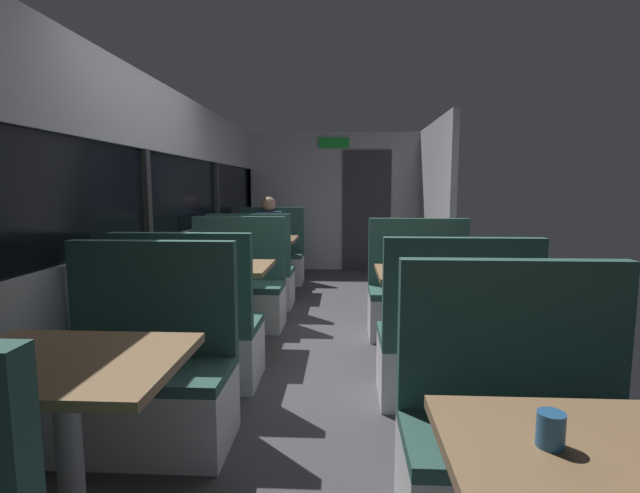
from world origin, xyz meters
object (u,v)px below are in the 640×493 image
object	(u,v)px
seated_passenger	(270,247)
dining_table_far_window	(262,245)
bench_mid_window_facing_entry	(236,294)
bench_front_aisle_facing_entry	(521,458)
bench_far_window_facing_end	(252,279)
bench_rear_aisle_facing_entry	(419,301)
bench_far_window_facing_entry	(271,261)
bench_near_window_facing_entry	(144,385)
bench_rear_aisle_facing_end	(453,353)
dining_table_near_window	(65,383)
bench_mid_window_facing_end	(192,339)
dining_table_mid_window	(217,277)
coffee_cup_primary	(551,430)
dining_table_rear_aisle	(434,284)

from	to	relation	value
seated_passenger	dining_table_far_window	bearing A→B (deg)	-90.00
bench_mid_window_facing_entry	bench_front_aisle_facing_entry	distance (m)	3.32
bench_far_window_facing_end	bench_rear_aisle_facing_entry	xyz separation A→B (m)	(1.79, -0.99, 0.00)
bench_far_window_facing_entry	bench_rear_aisle_facing_entry	bearing A→B (deg)	-53.21
bench_near_window_facing_entry	seated_passenger	size ratio (longest dim) A/B	0.87
bench_near_window_facing_entry	bench_rear_aisle_facing_end	size ratio (longest dim) A/B	1.00
bench_near_window_facing_entry	bench_front_aisle_facing_entry	world-z (taller)	same
dining_table_near_window	bench_near_window_facing_entry	xyz separation A→B (m)	(0.00, 0.70, -0.31)
bench_mid_window_facing_end	bench_far_window_facing_entry	bearing A→B (deg)	90.00
dining_table_near_window	seated_passenger	xyz separation A→B (m)	(0.00, 5.01, -0.10)
dining_table_mid_window	dining_table_far_window	world-z (taller)	same
dining_table_near_window	bench_front_aisle_facing_entry	distance (m)	1.82
bench_near_window_facing_entry	dining_table_far_window	bearing A→B (deg)	90.00
bench_near_window_facing_entry	seated_passenger	xyz separation A→B (m)	(0.00, 4.31, 0.21)
dining_table_near_window	coffee_cup_primary	size ratio (longest dim) A/B	10.00
bench_mid_window_facing_end	coffee_cup_primary	bearing A→B (deg)	-51.59
bench_rear_aisle_facing_entry	coffee_cup_primary	xyz separation A→B (m)	(-0.18, -3.23, 0.46)
dining_table_near_window	bench_mid_window_facing_end	xyz separation A→B (m)	(0.00, 1.49, -0.31)
bench_rear_aisle_facing_end	dining_table_far_window	bearing A→B (deg)	120.06
bench_near_window_facing_entry	bench_mid_window_facing_entry	bearing A→B (deg)	90.00
bench_near_window_facing_entry	dining_table_far_window	xyz separation A→B (m)	(0.00, 3.69, 0.31)
bench_far_window_facing_entry	coffee_cup_primary	bearing A→B (deg)	-74.03
bench_far_window_facing_end	seated_passenger	size ratio (longest dim) A/B	0.87
bench_mid_window_facing_end	dining_table_far_window	distance (m)	2.91
dining_table_mid_window	bench_mid_window_facing_end	world-z (taller)	bench_mid_window_facing_end
bench_mid_window_facing_end	bench_far_window_facing_end	world-z (taller)	same
dining_table_rear_aisle	bench_near_window_facing_entry	bearing A→B (deg)	-144.13
seated_passenger	bench_far_window_facing_end	bearing A→B (deg)	-90.00
dining_table_far_window	dining_table_mid_window	bearing A→B (deg)	-90.00
bench_mid_window_facing_entry	bench_far_window_facing_entry	xyz separation A→B (m)	(0.00, 2.19, 0.00)
dining_table_mid_window	seated_passenger	size ratio (longest dim) A/B	0.71
bench_rear_aisle_facing_entry	seated_passenger	world-z (taller)	seated_passenger
bench_far_window_facing_end	dining_table_rear_aisle	distance (m)	2.48
dining_table_far_window	bench_rear_aisle_facing_entry	size ratio (longest dim) A/B	0.82
dining_table_near_window	dining_table_mid_window	size ratio (longest dim) A/B	1.00
bench_mid_window_facing_end	coffee_cup_primary	size ratio (longest dim) A/B	12.22
dining_table_far_window	bench_front_aisle_facing_entry	bearing A→B (deg)	-67.34
bench_front_aisle_facing_entry	seated_passenger	distance (m)	5.23
dining_table_near_window	bench_rear_aisle_facing_end	bearing A→B (deg)	35.87
seated_passenger	coffee_cup_primary	bearing A→B (deg)	-73.83
bench_near_window_facing_entry	dining_table_mid_window	bearing A→B (deg)	90.00
dining_table_near_window	bench_far_window_facing_end	xyz separation A→B (m)	(0.00, 3.69, -0.31)
dining_table_near_window	bench_near_window_facing_entry	size ratio (longest dim) A/B	0.82
bench_near_window_facing_entry	bench_rear_aisle_facing_end	bearing A→B (deg)	18.38
bench_near_window_facing_entry	bench_mid_window_facing_entry	size ratio (longest dim) A/B	1.00
dining_table_near_window	bench_rear_aisle_facing_end	distance (m)	2.23
bench_front_aisle_facing_entry	seated_passenger	size ratio (longest dim) A/B	0.87
dining_table_mid_window	bench_far_window_facing_entry	world-z (taller)	bench_far_window_facing_entry
bench_mid_window_facing_entry	bench_rear_aisle_facing_entry	distance (m)	1.80
bench_far_window_facing_end	bench_front_aisle_facing_entry	size ratio (longest dim) A/B	1.00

